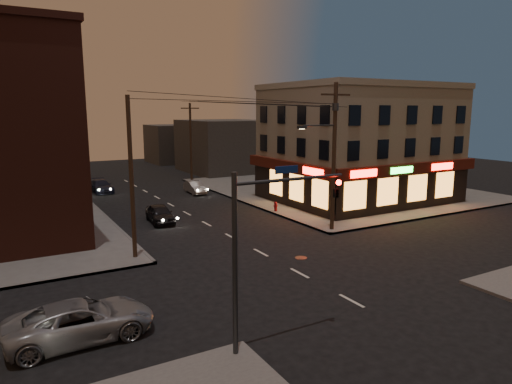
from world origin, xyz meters
TOP-DOWN VIEW (x-y plane):
  - ground at (0.00, 0.00)m, footprint 120.00×120.00m
  - sidewalk_ne at (18.00, 19.00)m, footprint 24.00×28.00m
  - pizza_building at (15.93, 13.43)m, footprint 15.85×12.85m
  - bg_building_ne_a at (14.00, 38.00)m, footprint 10.00×12.00m
  - bg_building_ne_b at (12.00, 52.00)m, footprint 8.00×8.00m
  - utility_pole_main at (6.68, 5.80)m, footprint 4.20×0.44m
  - utility_pole_far at (6.80, 32.00)m, footprint 0.26×0.26m
  - utility_pole_west at (-6.80, 6.50)m, footprint 0.24×0.24m
  - traffic_signal at (-5.57, -5.60)m, footprint 4.49×0.32m
  - suv_cross at (-10.96, -1.69)m, footprint 5.26×2.47m
  - sedan_near at (-2.87, 14.10)m, footprint 1.89×4.10m
  - sedan_mid at (4.05, 24.19)m, footprint 1.44×3.77m
  - sedan_far at (-4.13, 29.43)m, footprint 1.98×4.52m
  - fire_hydrant at (6.40, 12.55)m, footprint 0.35×0.35m

SIDE VIEW (x-z plane):
  - ground at x=0.00m, z-range 0.00..0.00m
  - sidewalk_ne at x=18.00m, z-range 0.00..0.15m
  - fire_hydrant at x=6.40m, z-range 0.19..0.98m
  - sedan_mid at x=4.05m, z-range 0.00..1.23m
  - sedan_far at x=-4.13m, z-range 0.00..1.29m
  - sedan_near at x=-2.87m, z-range 0.00..1.36m
  - suv_cross at x=-10.96m, z-range 0.00..1.45m
  - bg_building_ne_b at x=12.00m, z-range 0.00..6.00m
  - bg_building_ne_a at x=14.00m, z-range 0.00..7.00m
  - traffic_signal at x=-5.57m, z-range 0.92..7.39m
  - utility_pole_far at x=6.80m, z-range 0.15..9.15m
  - utility_pole_west at x=-6.80m, z-range 0.15..9.15m
  - pizza_building at x=15.93m, z-range 0.10..10.60m
  - utility_pole_main at x=6.68m, z-range 0.76..10.76m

